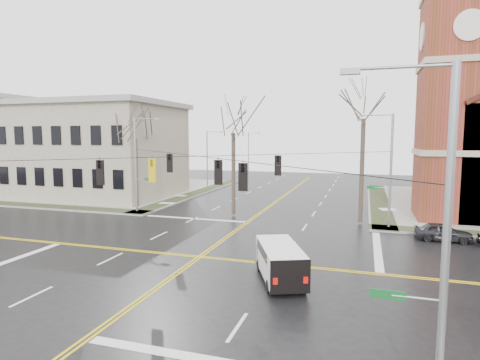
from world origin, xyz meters
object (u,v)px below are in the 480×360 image
(tree_ne, at_px, (364,112))
(cargo_van, at_px, (279,259))
(signal_pole_se, at_px, (439,236))
(streetlight_north_a, at_px, (208,158))
(streetlight_north_b, at_px, (249,153))
(parked_car_a, at_px, (443,232))
(tree_nw_far, at_px, (135,134))
(tree_nw_near, at_px, (233,127))
(signal_pole_nw, at_px, (137,162))
(signal_pole_ne, at_px, (388,167))

(tree_ne, bearing_deg, cargo_van, -104.14)
(signal_pole_se, distance_m, streetlight_north_a, 45.20)
(streetlight_north_b, distance_m, parked_car_a, 47.10)
(cargo_van, relative_size, tree_ne, 0.39)
(tree_ne, bearing_deg, tree_nw_far, 177.20)
(streetlight_north_b, xyz_separation_m, tree_nw_near, (8.63, -35.25, 3.72))
(streetlight_north_a, bearing_deg, signal_pole_se, -60.91)
(signal_pole_nw, relative_size, tree_ne, 0.69)
(signal_pole_ne, bearing_deg, signal_pole_se, -90.00)
(parked_car_a, xyz_separation_m, tree_ne, (-5.66, 4.18, 8.77))
(cargo_van, height_order, tree_ne, tree_ne)
(signal_pole_nw, xyz_separation_m, tree_nw_near, (9.30, 1.25, 3.24))
(cargo_van, bearing_deg, tree_nw_far, 115.53)
(cargo_van, xyz_separation_m, tree_nw_far, (-18.46, 16.31, 6.54))
(signal_pole_se, relative_size, parked_car_a, 2.37)
(signal_pole_se, xyz_separation_m, cargo_van, (-5.85, 9.12, -3.87))
(signal_pole_se, bearing_deg, tree_nw_far, 133.72)
(signal_pole_se, relative_size, tree_nw_far, 0.86)
(tree_nw_far, xyz_separation_m, tree_nw_near, (10.97, -1.17, 0.57))
(tree_nw_far, distance_m, tree_ne, 22.40)
(streetlight_north_a, distance_m, parked_car_a, 32.32)
(signal_pole_nw, xyz_separation_m, streetlight_north_b, (0.67, 36.50, -0.48))
(signal_pole_se, height_order, tree_nw_near, tree_nw_near)
(streetlight_north_b, relative_size, tree_nw_far, 0.76)
(tree_nw_far, height_order, tree_ne, tree_ne)
(streetlight_north_a, xyz_separation_m, cargo_van, (16.12, -30.38, -3.38))
(parked_car_a, distance_m, tree_ne, 11.24)
(signal_pole_se, bearing_deg, parked_car_a, 79.77)
(streetlight_north_b, xyz_separation_m, tree_nw_far, (-2.34, -34.07, 3.16))
(signal_pole_nw, height_order, streetlight_north_b, signal_pole_nw)
(streetlight_north_b, xyz_separation_m, tree_ne, (19.96, -35.16, 4.95))
(cargo_van, relative_size, tree_nw_far, 0.49)
(parked_car_a, distance_m, tree_nw_near, 19.03)
(signal_pole_se, bearing_deg, tree_nw_near, 118.82)
(signal_pole_nw, height_order, tree_nw_near, tree_nw_near)
(tree_nw_near, bearing_deg, parked_car_a, -13.56)
(streetlight_north_a, distance_m, cargo_van, 34.56)
(signal_pole_se, distance_m, tree_nw_far, 35.28)
(streetlight_north_a, xyz_separation_m, streetlight_north_b, (0.00, 20.00, 0.00))
(signal_pole_ne, bearing_deg, tree_nw_near, 174.63)
(tree_nw_near, distance_m, tree_ne, 11.39)
(tree_nw_far, bearing_deg, cargo_van, -41.45)
(streetlight_north_b, height_order, tree_nw_far, tree_nw_far)
(signal_pole_se, distance_m, parked_car_a, 20.93)
(signal_pole_nw, height_order, streetlight_north_a, signal_pole_nw)
(cargo_van, bearing_deg, signal_pole_se, -80.32)
(cargo_van, distance_m, tree_ne, 17.77)
(streetlight_north_b, xyz_separation_m, cargo_van, (16.12, -50.38, -3.38))
(signal_pole_ne, distance_m, streetlight_north_a, 27.48)
(signal_pole_ne, xyz_separation_m, streetlight_north_a, (-21.97, 16.50, -0.48))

